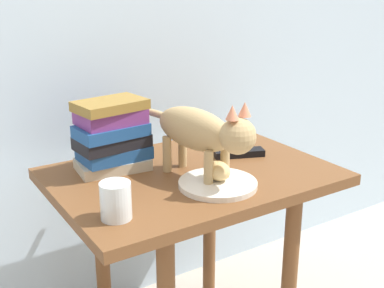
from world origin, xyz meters
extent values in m
cube|color=brown|center=(0.00, 0.00, 0.58)|extent=(0.75, 0.53, 0.03)
cylinder|color=brown|center=(0.20, -0.20, 0.28)|extent=(0.04, 0.04, 0.56)
cylinder|color=brown|center=(-0.20, 0.20, 0.28)|extent=(0.04, 0.04, 0.56)
cylinder|color=brown|center=(0.20, 0.20, 0.28)|extent=(0.04, 0.04, 0.56)
cylinder|color=silver|center=(0.00, -0.12, 0.60)|extent=(0.20, 0.20, 0.01)
ellipsoid|color=#E0BC7A|center=(0.01, -0.11, 0.63)|extent=(0.07, 0.09, 0.05)
cylinder|color=tan|center=(0.03, -0.11, 0.64)|extent=(0.02, 0.02, 0.10)
cylinder|color=tan|center=(-0.03, -0.12, 0.64)|extent=(0.02, 0.02, 0.10)
cylinder|color=tan|center=(0.00, 0.05, 0.64)|extent=(0.02, 0.02, 0.10)
cylinder|color=tan|center=(-0.06, 0.04, 0.64)|extent=(0.02, 0.02, 0.10)
ellipsoid|color=tan|center=(-0.01, -0.03, 0.73)|extent=(0.14, 0.27, 0.11)
sphere|color=tan|center=(0.02, -0.18, 0.74)|extent=(0.09, 0.09, 0.09)
cone|color=#DD8460|center=(0.04, -0.18, 0.81)|extent=(0.03, 0.03, 0.03)
cone|color=#DD8460|center=(-0.01, -0.18, 0.81)|extent=(0.03, 0.03, 0.03)
cylinder|color=tan|center=(-0.05, 0.17, 0.74)|extent=(0.05, 0.16, 0.02)
cube|color=#BCB299|center=(-0.18, 0.13, 0.61)|extent=(0.20, 0.14, 0.03)
cube|color=#1E4C8C|center=(-0.17, 0.13, 0.64)|extent=(0.19, 0.13, 0.03)
cube|color=black|center=(-0.18, 0.13, 0.68)|extent=(0.20, 0.13, 0.03)
cube|color=#1E4C8C|center=(-0.18, 0.13, 0.71)|extent=(0.20, 0.13, 0.03)
cube|color=#72337A|center=(-0.17, 0.14, 0.75)|extent=(0.18, 0.13, 0.04)
cube|color=olive|center=(-0.18, 0.13, 0.78)|extent=(0.20, 0.14, 0.03)
cylinder|color=silver|center=(-0.29, -0.15, 0.64)|extent=(0.07, 0.07, 0.08)
cylinder|color=silver|center=(-0.29, -0.15, 0.62)|extent=(0.06, 0.06, 0.04)
cube|color=black|center=(0.19, 0.03, 0.60)|extent=(0.16, 0.10, 0.02)
camera|label=1|loc=(-0.69, -1.08, 1.10)|focal=46.55mm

